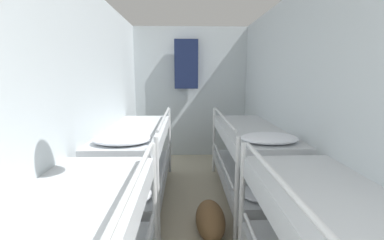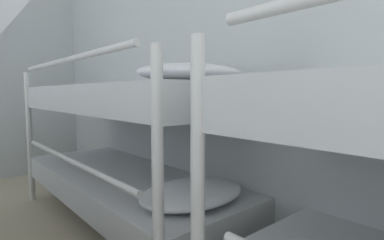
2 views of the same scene
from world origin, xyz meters
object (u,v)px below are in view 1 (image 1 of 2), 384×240
object	(u,v)px
bunk_stack_right_far	(250,156)
hanging_coat	(186,64)
duffel_bag	(210,220)
bunk_stack_left_far	(137,157)

from	to	relation	value
bunk_stack_right_far	hanging_coat	bearing A→B (deg)	114.07
bunk_stack_right_far	duffel_bag	xyz separation A→B (m)	(-0.57, -0.70, -0.44)
duffel_bag	hanging_coat	size ratio (longest dim) A/B	0.70
duffel_bag	hanging_coat	bearing A→B (deg)	95.20
hanging_coat	bunk_stack_right_far	bearing A→B (deg)	-65.93
bunk_stack_right_far	duffel_bag	size ratio (longest dim) A/B	3.05
hanging_coat	bunk_stack_left_far	bearing A→B (deg)	-109.52
bunk_stack_right_far	duffel_bag	bearing A→B (deg)	-129.07
bunk_stack_left_far	bunk_stack_right_far	distance (m)	1.43
bunk_stack_left_far	bunk_stack_right_far	xyz separation A→B (m)	(1.43, 0.00, 0.00)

